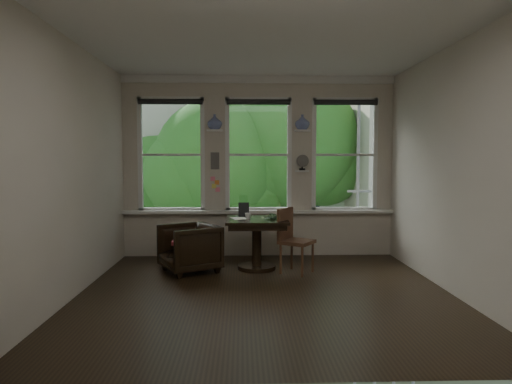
{
  "coord_description": "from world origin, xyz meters",
  "views": [
    {
      "loc": [
        -0.28,
        -5.43,
        1.61
      ],
      "look_at": [
        -0.08,
        0.9,
        1.17
      ],
      "focal_mm": 32.0,
      "sensor_mm": 36.0,
      "label": 1
    }
  ],
  "objects_px": {
    "table": "(257,244)",
    "mug": "(248,216)",
    "side_chair_right": "(297,241)",
    "laptop": "(276,219)",
    "armchair_left": "(189,248)"
  },
  "relations": [
    {
      "from": "table",
      "to": "mug",
      "type": "relative_size",
      "value": 9.34
    },
    {
      "from": "armchair_left",
      "to": "laptop",
      "type": "height_order",
      "value": "laptop"
    },
    {
      "from": "table",
      "to": "laptop",
      "type": "relative_size",
      "value": 2.92
    },
    {
      "from": "armchair_left",
      "to": "side_chair_right",
      "type": "height_order",
      "value": "side_chair_right"
    },
    {
      "from": "table",
      "to": "side_chair_right",
      "type": "relative_size",
      "value": 0.98
    },
    {
      "from": "laptop",
      "to": "armchair_left",
      "type": "bearing_deg",
      "value": -177.67
    },
    {
      "from": "laptop",
      "to": "table",
      "type": "bearing_deg",
      "value": 158.26
    },
    {
      "from": "table",
      "to": "armchair_left",
      "type": "height_order",
      "value": "table"
    },
    {
      "from": "armchair_left",
      "to": "laptop",
      "type": "relative_size",
      "value": 2.47
    },
    {
      "from": "side_chair_right",
      "to": "mug",
      "type": "bearing_deg",
      "value": 105.34
    },
    {
      "from": "armchair_left",
      "to": "side_chair_right",
      "type": "distance_m",
      "value": 1.55
    },
    {
      "from": "side_chair_right",
      "to": "table",
      "type": "bearing_deg",
      "value": 99.04
    },
    {
      "from": "table",
      "to": "side_chair_right",
      "type": "height_order",
      "value": "side_chair_right"
    },
    {
      "from": "side_chair_right",
      "to": "mug",
      "type": "height_order",
      "value": "side_chair_right"
    },
    {
      "from": "table",
      "to": "armchair_left",
      "type": "bearing_deg",
      "value": -172.18
    }
  ]
}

